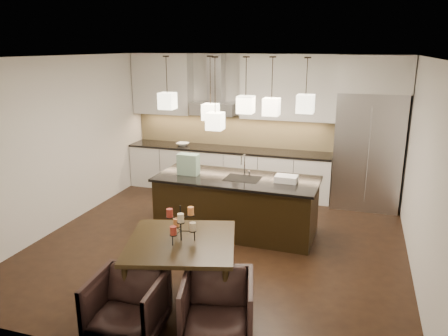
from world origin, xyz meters
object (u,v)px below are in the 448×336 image
(refrigerator, at_px, (368,151))
(island_body, at_px, (236,206))
(armchair_left, at_px, (127,306))
(armchair_right, at_px, (217,308))
(dining_table, at_px, (182,269))

(refrigerator, distance_m, island_body, 2.81)
(refrigerator, bearing_deg, armchair_left, -115.88)
(armchair_left, bearing_deg, armchair_right, 11.35)
(refrigerator, xyz_separation_m, armchair_right, (-1.42, -4.55, -0.73))
(dining_table, distance_m, armchair_right, 0.88)
(armchair_left, bearing_deg, refrigerator, 60.01)
(armchair_right, bearing_deg, armchair_left, -178.65)
(island_body, relative_size, armchair_right, 3.34)
(refrigerator, height_order, armchair_left, refrigerator)
(island_body, bearing_deg, dining_table, -91.05)
(dining_table, bearing_deg, island_body, 72.21)
(island_body, xyz_separation_m, armchair_left, (-0.35, -2.91, -0.10))
(dining_table, xyz_separation_m, armchair_left, (-0.26, -0.84, -0.03))
(dining_table, distance_m, armchair_left, 0.89)
(refrigerator, xyz_separation_m, armchair_left, (-2.33, -4.80, -0.74))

